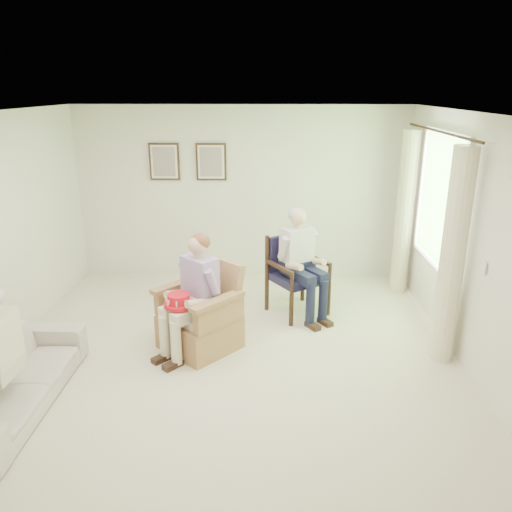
{
  "coord_description": "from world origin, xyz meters",
  "views": [
    {
      "loc": [
        0.43,
        -4.73,
        2.83
      ],
      "look_at": [
        0.28,
        0.53,
        1.05
      ],
      "focal_mm": 35.0,
      "sensor_mm": 36.0,
      "label": 1
    }
  ],
  "objects_px": {
    "wicker_armchair": "(200,321)",
    "person_wicker": "(197,288)",
    "wood_armchair": "(298,271)",
    "red_hat": "(179,301)",
    "sofa": "(10,379)",
    "person_dark": "(299,256)",
    "hatbox": "(200,317)"
  },
  "relations": [
    {
      "from": "wood_armchair",
      "to": "hatbox",
      "type": "relative_size",
      "value": 1.42
    },
    {
      "from": "wicker_armchair",
      "to": "sofa",
      "type": "height_order",
      "value": "wicker_armchair"
    },
    {
      "from": "person_wicker",
      "to": "wicker_armchair",
      "type": "bearing_deg",
      "value": 132.2
    },
    {
      "from": "person_wicker",
      "to": "wood_armchair",
      "type": "bearing_deg",
      "value": 87.25
    },
    {
      "from": "wicker_armchair",
      "to": "person_wicker",
      "type": "distance_m",
      "value": 0.47
    },
    {
      "from": "hatbox",
      "to": "wood_armchair",
      "type": "bearing_deg",
      "value": 36.07
    },
    {
      "from": "sofa",
      "to": "person_dark",
      "type": "relative_size",
      "value": 1.39
    },
    {
      "from": "wicker_armchair",
      "to": "person_wicker",
      "type": "relative_size",
      "value": 0.75
    },
    {
      "from": "red_hat",
      "to": "wood_armchair",
      "type": "bearing_deg",
      "value": 44.3
    },
    {
      "from": "wicker_armchair",
      "to": "sofa",
      "type": "distance_m",
      "value": 1.99
    },
    {
      "from": "wood_armchair",
      "to": "sofa",
      "type": "height_order",
      "value": "wood_armchair"
    },
    {
      "from": "wood_armchair",
      "to": "red_hat",
      "type": "height_order",
      "value": "wood_armchair"
    },
    {
      "from": "person_dark",
      "to": "wicker_armchair",
      "type": "bearing_deg",
      "value": -176.95
    },
    {
      "from": "wood_armchair",
      "to": "wicker_armchair",
      "type": "bearing_deg",
      "value": -172.01
    },
    {
      "from": "person_wicker",
      "to": "hatbox",
      "type": "relative_size",
      "value": 1.88
    },
    {
      "from": "person_dark",
      "to": "person_wicker",
      "type": "bearing_deg",
      "value": -172.98
    },
    {
      "from": "person_wicker",
      "to": "red_hat",
      "type": "xyz_separation_m",
      "value": [
        -0.17,
        -0.14,
        -0.09
      ]
    },
    {
      "from": "wicker_armchair",
      "to": "person_wicker",
      "type": "xyz_separation_m",
      "value": [
        0.0,
        -0.13,
        0.46
      ]
    },
    {
      "from": "person_wicker",
      "to": "sofa",
      "type": "bearing_deg",
      "value": -104.16
    },
    {
      "from": "person_wicker",
      "to": "hatbox",
      "type": "distance_m",
      "value": 0.58
    },
    {
      "from": "wicker_armchair",
      "to": "sofa",
      "type": "relative_size",
      "value": 0.51
    },
    {
      "from": "sofa",
      "to": "red_hat",
      "type": "distance_m",
      "value": 1.74
    },
    {
      "from": "wicker_armchair",
      "to": "sofa",
      "type": "bearing_deg",
      "value": -101.01
    },
    {
      "from": "red_hat",
      "to": "wicker_armchair",
      "type": "bearing_deg",
      "value": 57.28
    },
    {
      "from": "person_dark",
      "to": "hatbox",
      "type": "height_order",
      "value": "person_dark"
    },
    {
      "from": "wicker_armchair",
      "to": "red_hat",
      "type": "bearing_deg",
      "value": -80.52
    },
    {
      "from": "wood_armchair",
      "to": "hatbox",
      "type": "bearing_deg",
      "value": -177.55
    },
    {
      "from": "person_dark",
      "to": "red_hat",
      "type": "relative_size",
      "value": 4.33
    },
    {
      "from": "hatbox",
      "to": "person_wicker",
      "type": "bearing_deg",
      "value": -85.8
    },
    {
      "from": "wood_armchair",
      "to": "sofa",
      "type": "distance_m",
      "value": 3.54
    },
    {
      "from": "sofa",
      "to": "person_wicker",
      "type": "relative_size",
      "value": 1.45
    },
    {
      "from": "wicker_armchair",
      "to": "person_dark",
      "type": "height_order",
      "value": "person_dark"
    }
  ]
}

